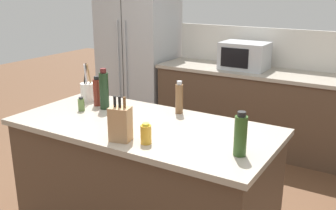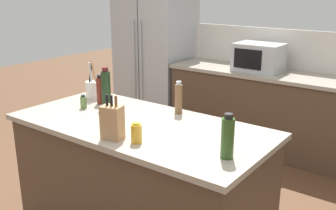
{
  "view_description": "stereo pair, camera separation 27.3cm",
  "coord_description": "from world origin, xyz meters",
  "px_view_note": "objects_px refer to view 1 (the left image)",
  "views": [
    {
      "loc": [
        1.53,
        -2.16,
        1.89
      ],
      "look_at": [
        0.0,
        0.35,
        0.99
      ],
      "focal_mm": 42.0,
      "sensor_mm": 36.0,
      "label": 1
    },
    {
      "loc": [
        1.75,
        -2.01,
        1.89
      ],
      "look_at": [
        0.0,
        0.35,
        0.99
      ],
      "focal_mm": 42.0,
      "sensor_mm": 36.0,
      "label": 2
    }
  ],
  "objects_px": {
    "spice_jar_oregano": "(81,104)",
    "olive_oil_bottle": "(240,135)",
    "microwave": "(244,56)",
    "pepper_grinder": "(179,98)",
    "refrigerator": "(139,56)",
    "utensil_crock": "(88,91)",
    "vinegar_bottle": "(97,92)",
    "honey_jar": "(146,134)",
    "knife_block": "(120,124)",
    "wine_bottle": "(104,90)"
  },
  "relations": [
    {
      "from": "honey_jar",
      "to": "spice_jar_oregano",
      "type": "bearing_deg",
      "value": 160.39
    },
    {
      "from": "microwave",
      "to": "olive_oil_bottle",
      "type": "bearing_deg",
      "value": -69.72
    },
    {
      "from": "knife_block",
      "to": "wine_bottle",
      "type": "height_order",
      "value": "wine_bottle"
    },
    {
      "from": "vinegar_bottle",
      "to": "pepper_grinder",
      "type": "bearing_deg",
      "value": 14.38
    },
    {
      "from": "microwave",
      "to": "honey_jar",
      "type": "xyz_separation_m",
      "value": [
        0.3,
        -2.48,
        -0.09
      ]
    },
    {
      "from": "spice_jar_oregano",
      "to": "olive_oil_bottle",
      "type": "bearing_deg",
      "value": -6.33
    },
    {
      "from": "microwave",
      "to": "spice_jar_oregano",
      "type": "relative_size",
      "value": 4.83
    },
    {
      "from": "refrigerator",
      "to": "microwave",
      "type": "distance_m",
      "value": 1.56
    },
    {
      "from": "vinegar_bottle",
      "to": "refrigerator",
      "type": "bearing_deg",
      "value": 117.08
    },
    {
      "from": "refrigerator",
      "to": "spice_jar_oregano",
      "type": "xyz_separation_m",
      "value": [
        1.04,
        -2.24,
        0.05
      ]
    },
    {
      "from": "refrigerator",
      "to": "utensil_crock",
      "type": "bearing_deg",
      "value": -66.02
    },
    {
      "from": "wine_bottle",
      "to": "olive_oil_bottle",
      "type": "xyz_separation_m",
      "value": [
        1.26,
        -0.29,
        -0.03
      ]
    },
    {
      "from": "olive_oil_bottle",
      "to": "pepper_grinder",
      "type": "height_order",
      "value": "olive_oil_bottle"
    },
    {
      "from": "spice_jar_oregano",
      "to": "vinegar_bottle",
      "type": "height_order",
      "value": "vinegar_bottle"
    },
    {
      "from": "olive_oil_bottle",
      "to": "pepper_grinder",
      "type": "relative_size",
      "value": 1.05
    },
    {
      "from": "knife_block",
      "to": "olive_oil_bottle",
      "type": "height_order",
      "value": "knife_block"
    },
    {
      "from": "utensil_crock",
      "to": "olive_oil_bottle",
      "type": "distance_m",
      "value": 1.58
    },
    {
      "from": "refrigerator",
      "to": "vinegar_bottle",
      "type": "xyz_separation_m",
      "value": [
        1.06,
        -2.07,
        0.12
      ]
    },
    {
      "from": "microwave",
      "to": "vinegar_bottle",
      "type": "relative_size",
      "value": 2.18
    },
    {
      "from": "pepper_grinder",
      "to": "olive_oil_bottle",
      "type": "bearing_deg",
      "value": -35.91
    },
    {
      "from": "wine_bottle",
      "to": "microwave",
      "type": "bearing_deg",
      "value": 79.3
    },
    {
      "from": "wine_bottle",
      "to": "knife_block",
      "type": "bearing_deg",
      "value": -41.66
    },
    {
      "from": "microwave",
      "to": "utensil_crock",
      "type": "distance_m",
      "value": 2.06
    },
    {
      "from": "wine_bottle",
      "to": "spice_jar_oregano",
      "type": "distance_m",
      "value": 0.21
    },
    {
      "from": "utensil_crock",
      "to": "olive_oil_bottle",
      "type": "relative_size",
      "value": 1.2
    },
    {
      "from": "spice_jar_oregano",
      "to": "vinegar_bottle",
      "type": "bearing_deg",
      "value": 85.36
    },
    {
      "from": "olive_oil_bottle",
      "to": "spice_jar_oregano",
      "type": "height_order",
      "value": "olive_oil_bottle"
    },
    {
      "from": "honey_jar",
      "to": "pepper_grinder",
      "type": "bearing_deg",
      "value": 101.26
    },
    {
      "from": "wine_bottle",
      "to": "olive_oil_bottle",
      "type": "bearing_deg",
      "value": -12.96
    },
    {
      "from": "knife_block",
      "to": "vinegar_bottle",
      "type": "relative_size",
      "value": 1.19
    },
    {
      "from": "honey_jar",
      "to": "vinegar_bottle",
      "type": "distance_m",
      "value": 0.93
    },
    {
      "from": "wine_bottle",
      "to": "honey_jar",
      "type": "relative_size",
      "value": 2.44
    },
    {
      "from": "spice_jar_oregano",
      "to": "utensil_crock",
      "type": "bearing_deg",
      "value": 122.24
    },
    {
      "from": "microwave",
      "to": "pepper_grinder",
      "type": "height_order",
      "value": "microwave"
    },
    {
      "from": "microwave",
      "to": "pepper_grinder",
      "type": "xyz_separation_m",
      "value": [
        0.18,
        -1.84,
        -0.04
      ]
    },
    {
      "from": "microwave",
      "to": "knife_block",
      "type": "xyz_separation_m",
      "value": [
        0.14,
        -2.52,
        -0.04
      ]
    },
    {
      "from": "knife_block",
      "to": "olive_oil_bottle",
      "type": "xyz_separation_m",
      "value": [
        0.73,
        0.18,
        0.01
      ]
    },
    {
      "from": "microwave",
      "to": "pepper_grinder",
      "type": "distance_m",
      "value": 1.85
    },
    {
      "from": "utensil_crock",
      "to": "vinegar_bottle",
      "type": "distance_m",
      "value": 0.19
    },
    {
      "from": "pepper_grinder",
      "to": "vinegar_bottle",
      "type": "distance_m",
      "value": 0.7
    },
    {
      "from": "microwave",
      "to": "olive_oil_bottle",
      "type": "xyz_separation_m",
      "value": [
        0.87,
        -2.34,
        -0.03
      ]
    },
    {
      "from": "olive_oil_bottle",
      "to": "pepper_grinder",
      "type": "distance_m",
      "value": 0.85
    },
    {
      "from": "honey_jar",
      "to": "spice_jar_oregano",
      "type": "distance_m",
      "value": 0.87
    },
    {
      "from": "pepper_grinder",
      "to": "vinegar_bottle",
      "type": "relative_size",
      "value": 1.04
    },
    {
      "from": "utensil_crock",
      "to": "pepper_grinder",
      "type": "relative_size",
      "value": 1.26
    },
    {
      "from": "knife_block",
      "to": "spice_jar_oregano",
      "type": "bearing_deg",
      "value": 138.84
    },
    {
      "from": "spice_jar_oregano",
      "to": "pepper_grinder",
      "type": "distance_m",
      "value": 0.77
    },
    {
      "from": "microwave",
      "to": "vinegar_bottle",
      "type": "height_order",
      "value": "microwave"
    },
    {
      "from": "spice_jar_oregano",
      "to": "wine_bottle",
      "type": "bearing_deg",
      "value": 47.76
    },
    {
      "from": "utensil_crock",
      "to": "olive_oil_bottle",
      "type": "bearing_deg",
      "value": -14.56
    }
  ]
}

